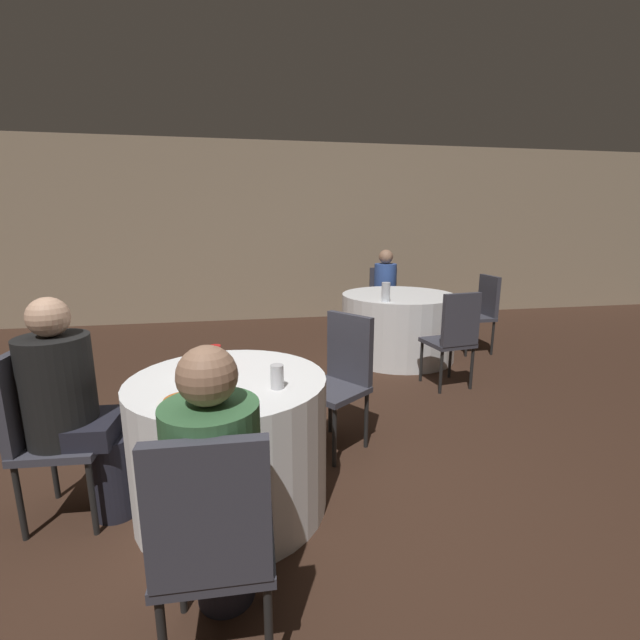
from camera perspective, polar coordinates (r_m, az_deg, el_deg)
ground_plane at (r=2.76m, az=-8.81°, el=-21.80°), size 16.00×16.00×0.00m
wall_back at (r=7.03m, az=-10.40°, el=11.31°), size 16.00×0.06×2.80m
table_near at (r=2.50m, az=-11.85°, el=-15.74°), size 1.06×1.06×0.75m
table_far at (r=5.12m, az=10.32°, el=-0.76°), size 1.32×1.32×0.75m
chair_near_south at (r=1.61m, az=-14.04°, el=-26.09°), size 0.41×0.42×0.94m
chair_near_west at (r=2.68m, az=-32.98°, el=-11.30°), size 0.43×0.42×0.94m
chair_near_northeast at (r=3.01m, az=2.91°, el=-6.65°), size 0.56×0.56×0.94m
chair_far_north at (r=6.12m, az=8.46°, el=3.25°), size 0.46×0.46×0.94m
chair_far_east at (r=5.57m, az=20.74°, el=1.60°), size 0.41×0.41×0.94m
chair_far_south at (r=4.20m, az=17.49°, el=-1.60°), size 0.45×0.46×0.94m
person_blue_shirt at (r=5.95m, az=8.73°, el=3.36°), size 0.34×0.49×1.21m
person_black_shirt at (r=2.59m, az=-29.92°, el=-10.31°), size 0.51×0.35×1.21m
person_green_jacket at (r=1.72m, az=-13.60°, el=-21.65°), size 0.33×0.51×1.18m
pizza_plate_near at (r=2.10m, az=-17.68°, el=-10.20°), size 0.24×0.24×0.02m
soda_can_red at (r=2.54m, az=-13.76°, el=-4.64°), size 0.07×0.07×0.12m
soda_can_blue at (r=1.92m, az=-12.64°, el=-10.36°), size 0.07×0.07×0.12m
soda_can_silver at (r=2.15m, az=-5.74°, el=-7.53°), size 0.07×0.07×0.12m
cup_near at (r=2.41m, az=-16.33°, el=-6.10°), size 0.09×0.09×0.10m
bottle_far at (r=4.53m, az=8.77°, el=3.70°), size 0.09×0.09×0.20m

